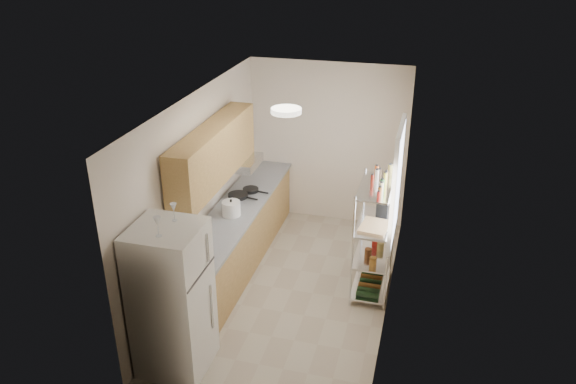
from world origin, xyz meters
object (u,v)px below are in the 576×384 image
at_px(refrigerator, 172,300).
at_px(espresso_machine, 383,204).
at_px(cutting_board, 374,226).
at_px(frying_pan_large, 238,196).
at_px(rice_cooker, 231,208).

relative_size(refrigerator, espresso_machine, 6.62).
relative_size(cutting_board, espresso_machine, 1.64).
bearing_deg(cutting_board, frying_pan_large, 163.35).
bearing_deg(espresso_machine, rice_cooker, -169.08).
distance_m(cutting_board, espresso_machine, 0.44).
height_order(rice_cooker, cutting_board, rice_cooker).
xyz_separation_m(rice_cooker, cutting_board, (1.91, -0.05, 0.03)).
distance_m(refrigerator, frying_pan_large, 2.45).
bearing_deg(cutting_board, espresso_machine, 83.31).
relative_size(refrigerator, frying_pan_large, 5.99).
height_order(rice_cooker, frying_pan_large, rice_cooker).
relative_size(frying_pan_large, espresso_machine, 1.10).
bearing_deg(rice_cooker, cutting_board, -1.51).
height_order(frying_pan_large, espresso_machine, espresso_machine).
xyz_separation_m(refrigerator, espresso_machine, (1.93, 2.26, 0.29)).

